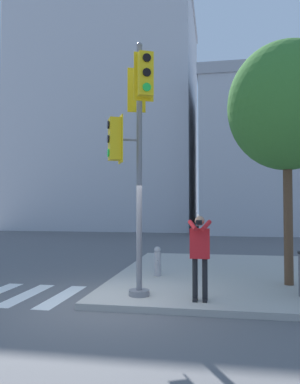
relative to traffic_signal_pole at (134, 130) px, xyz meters
The scene contains 7 objects.
ground_plane 3.75m from the traffic_signal_pole, 149.24° to the right, with size 160.00×160.00×0.00m, color #5B5B5E.
sidewalk_corner 5.69m from the traffic_signal_pole, 46.93° to the left, with size 8.00×8.00×0.13m.
traffic_signal_pole is the anchor object (origin of this frame).
person_photographer 2.90m from the traffic_signal_pole, ahead, with size 0.50×0.53×1.72m.
street_tree 3.98m from the traffic_signal_pole, 26.75° to the left, with size 2.90×2.90×5.99m.
fire_hydrant 3.94m from the traffic_signal_pole, 86.48° to the left, with size 0.20×0.26×0.80m.
building_left 28.94m from the traffic_signal_pole, 106.70° to the left, with size 15.85×13.62×21.02m.
Camera 1 is at (2.25, -7.57, 2.07)m, focal length 35.00 mm.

